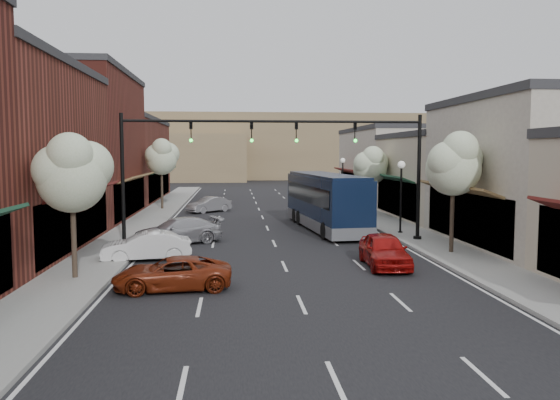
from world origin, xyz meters
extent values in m
plane|color=black|center=(0.00, 0.00, 0.00)|extent=(160.00, 160.00, 0.00)
cube|color=gray|center=(-8.40, 18.50, 0.07)|extent=(2.80, 73.00, 0.15)
cube|color=gray|center=(8.40, 18.50, 0.07)|extent=(2.80, 73.00, 0.15)
cube|color=gray|center=(-7.00, 18.50, 0.07)|extent=(0.25, 73.00, 0.17)
cube|color=gray|center=(7.00, 18.50, 0.07)|extent=(0.25, 73.00, 0.17)
cube|color=black|center=(-10.10, 6.00, 1.60)|extent=(0.60, 11.90, 2.60)
cube|color=#5A1814|center=(-9.30, 6.00, 3.10)|extent=(1.07, 9.80, 0.49)
cube|color=maroon|center=(-14.30, 20.00, 5.25)|extent=(9.00, 14.00, 10.50)
cube|color=#2D2D30|center=(-14.30, 20.00, 10.70)|extent=(9.20, 14.10, 0.40)
cube|color=black|center=(-10.10, 20.00, 1.60)|extent=(0.60, 11.90, 2.60)
cube|color=olive|center=(-9.30, 20.00, 3.10)|extent=(1.07, 9.80, 0.49)
cube|color=maroon|center=(-14.30, 36.00, 4.00)|extent=(9.00, 18.00, 8.00)
cube|color=#2D2D30|center=(-14.30, 36.00, 8.20)|extent=(9.20, 18.10, 0.40)
cube|color=black|center=(-10.10, 36.00, 1.60)|extent=(0.60, 15.30, 2.60)
cube|color=#1A412C|center=(-9.30, 36.00, 3.10)|extent=(1.07, 12.60, 0.49)
cube|color=beige|center=(13.80, 6.00, 3.75)|extent=(8.00, 12.00, 7.50)
cube|color=#2D2D30|center=(13.80, 6.00, 7.70)|extent=(8.20, 12.10, 0.40)
cube|color=black|center=(10.10, 6.00, 1.60)|extent=(0.60, 10.20, 2.60)
cube|color=olive|center=(9.30, 6.00, 3.10)|extent=(1.07, 8.40, 0.49)
cube|color=#BBAB95|center=(13.80, 18.00, 3.00)|extent=(8.00, 12.00, 6.00)
cube|color=#2D2D30|center=(13.80, 18.00, 6.20)|extent=(8.20, 12.10, 0.40)
cube|color=black|center=(10.10, 18.00, 1.60)|extent=(0.60, 10.20, 2.60)
cube|color=#1A412C|center=(9.30, 18.00, 3.10)|extent=(1.07, 8.40, 0.49)
cube|color=beige|center=(13.80, 32.00, 3.50)|extent=(8.00, 16.00, 7.00)
cube|color=#2D2D30|center=(13.80, 32.00, 7.20)|extent=(8.20, 16.10, 0.40)
cube|color=black|center=(10.10, 32.00, 1.60)|extent=(0.60, 13.60, 2.60)
cube|color=#5A1814|center=(9.30, 32.00, 3.10)|extent=(1.07, 11.20, 0.49)
cube|color=#7A6647|center=(0.00, 90.00, 6.00)|extent=(120.00, 30.00, 12.00)
cube|color=#7A6647|center=(-25.00, 78.00, 4.00)|extent=(50.00, 20.00, 8.00)
cylinder|color=black|center=(8.00, 8.00, 0.15)|extent=(0.44, 0.44, 0.30)
cylinder|color=black|center=(8.00, 8.00, 3.50)|extent=(0.20, 0.20, 7.00)
cylinder|color=black|center=(4.00, 8.00, 6.60)|extent=(8.00, 0.14, 0.14)
imported|color=black|center=(4.40, 8.00, 6.00)|extent=(0.18, 0.46, 1.10)
sphere|color=#19E533|center=(4.40, 7.88, 5.58)|extent=(0.18, 0.18, 0.18)
imported|color=black|center=(1.20, 8.00, 6.00)|extent=(0.18, 0.46, 1.10)
sphere|color=#19E533|center=(1.20, 7.88, 5.58)|extent=(0.18, 0.18, 0.18)
cylinder|color=black|center=(-8.00, 8.00, 0.15)|extent=(0.44, 0.44, 0.30)
cylinder|color=black|center=(-8.00, 8.00, 3.50)|extent=(0.20, 0.20, 7.00)
cylinder|color=black|center=(-4.00, 8.00, 6.60)|extent=(8.00, 0.14, 0.14)
imported|color=black|center=(-4.40, 8.00, 6.00)|extent=(0.18, 0.46, 1.10)
sphere|color=#19E533|center=(-4.40, 7.88, 5.58)|extent=(0.18, 0.18, 0.18)
imported|color=black|center=(-1.20, 8.00, 6.00)|extent=(0.18, 0.46, 1.10)
sphere|color=#19E533|center=(-1.20, 7.88, 5.58)|extent=(0.18, 0.18, 0.18)
cylinder|color=#47382B|center=(8.30, 4.00, 1.86)|extent=(0.20, 0.20, 3.71)
sphere|color=#B5CA9B|center=(8.30, 4.00, 4.18)|extent=(2.60, 2.60, 2.60)
sphere|color=#B5CA9B|center=(8.80, 4.30, 4.64)|extent=(2.00, 2.00, 2.00)
sphere|color=#B5CA9B|center=(7.90, 3.70, 4.52)|extent=(1.90, 1.90, 1.90)
sphere|color=#B5CA9B|center=(8.40, 3.50, 5.10)|extent=(1.70, 1.70, 1.70)
cylinder|color=#47382B|center=(8.30, 20.00, 1.66)|extent=(0.20, 0.20, 3.33)
sphere|color=#B5CA9B|center=(8.30, 20.00, 3.74)|extent=(2.60, 2.60, 2.60)
sphere|color=#B5CA9B|center=(8.80, 20.30, 4.16)|extent=(2.00, 2.00, 2.00)
sphere|color=#B5CA9B|center=(7.90, 19.70, 4.06)|extent=(1.90, 1.90, 1.90)
sphere|color=#B5CA9B|center=(8.40, 19.50, 4.58)|extent=(1.70, 1.70, 1.70)
cylinder|color=#47382B|center=(-8.30, 0.00, 1.76)|extent=(0.20, 0.20, 3.52)
sphere|color=#B5CA9B|center=(-8.30, 0.00, 3.96)|extent=(2.60, 2.60, 2.60)
sphere|color=#B5CA9B|center=(-7.80, 0.30, 4.40)|extent=(2.00, 2.00, 2.00)
sphere|color=#B5CA9B|center=(-8.70, -0.30, 4.29)|extent=(1.90, 1.90, 1.90)
sphere|color=#B5CA9B|center=(-8.20, -0.50, 4.84)|extent=(1.70, 1.70, 1.70)
cylinder|color=#47382B|center=(-8.30, 26.00, 1.92)|extent=(0.20, 0.20, 3.84)
sphere|color=#B5CA9B|center=(-8.30, 26.00, 4.32)|extent=(2.60, 2.60, 2.60)
sphere|color=#B5CA9B|center=(-7.80, 26.30, 4.80)|extent=(2.00, 2.00, 2.00)
sphere|color=#B5CA9B|center=(-8.70, 25.70, 4.68)|extent=(1.90, 1.90, 1.90)
sphere|color=#B5CA9B|center=(-8.20, 25.50, 5.28)|extent=(1.70, 1.70, 1.70)
cylinder|color=black|center=(7.80, 10.50, 0.10)|extent=(0.28, 0.28, 0.20)
cylinder|color=black|center=(7.80, 10.50, 2.00)|extent=(0.12, 0.12, 4.00)
sphere|color=white|center=(7.80, 10.50, 4.22)|extent=(0.44, 0.44, 0.44)
cylinder|color=black|center=(7.80, 28.00, 0.10)|extent=(0.28, 0.28, 0.20)
cylinder|color=black|center=(7.80, 28.00, 2.00)|extent=(0.12, 0.12, 4.00)
sphere|color=white|center=(7.80, 28.00, 4.22)|extent=(0.44, 0.44, 0.44)
cube|color=black|center=(3.69, 13.21, 1.92)|extent=(3.72, 11.85, 2.95)
cube|color=#595B60|center=(3.69, 13.21, 0.53)|extent=(3.74, 11.87, 0.68)
cube|color=black|center=(3.69, 13.21, 2.33)|extent=(3.68, 10.93, 1.07)
cube|color=black|center=(3.69, 13.21, 3.45)|extent=(3.47, 11.36, 0.24)
cube|color=black|center=(4.29, 7.46, 2.52)|extent=(2.02, 0.29, 1.16)
cylinder|color=black|center=(2.98, 9.03, 0.50)|extent=(0.41, 1.04, 1.01)
cylinder|color=black|center=(5.26, 9.27, 0.50)|extent=(0.41, 1.04, 1.01)
cylinder|color=black|center=(2.17, 16.76, 0.50)|extent=(0.41, 1.04, 1.01)
cylinder|color=black|center=(4.45, 16.99, 0.50)|extent=(0.41, 1.04, 1.01)
cylinder|color=black|center=(2.31, 15.40, 0.50)|extent=(0.41, 1.04, 1.01)
cylinder|color=black|center=(4.59, 15.64, 0.50)|extent=(0.41, 1.04, 1.01)
imported|color=#9B0D0B|center=(4.31, 1.58, 0.73)|extent=(1.92, 4.35, 1.46)
imported|color=maroon|center=(-4.42, -1.65, 0.59)|extent=(4.42, 2.35, 1.18)
imported|color=silver|center=(-6.20, 3.85, 0.66)|extent=(4.22, 2.11, 1.33)
imported|color=#A2A1A7|center=(-5.23, 8.48, 0.70)|extent=(5.20, 3.54, 1.40)
imported|color=#9C9BA0|center=(-4.20, 23.94, 0.63)|extent=(3.79, 3.51, 1.26)
camera|label=1|loc=(-2.18, -21.28, 4.95)|focal=35.00mm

